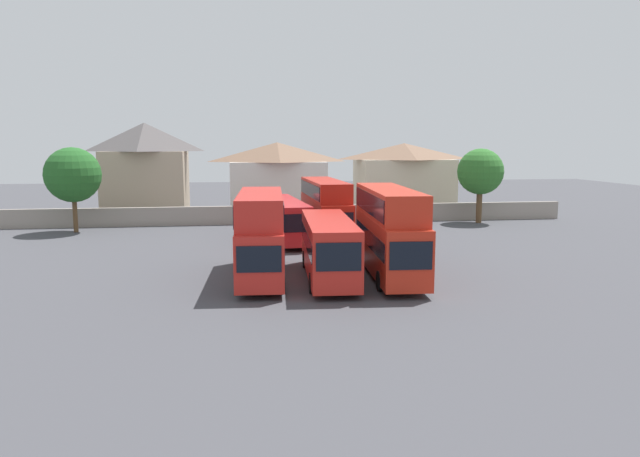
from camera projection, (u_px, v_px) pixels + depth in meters
ground at (297, 232)px, 51.63m from camera, size 140.00×140.00×0.00m
depot_boundary_wall at (291, 214)px, 57.03m from camera, size 56.00×0.50×1.80m
bus_1 at (261, 231)px, 33.46m from camera, size 3.10×10.39×4.98m
bus_2 at (329, 245)px, 33.38m from camera, size 3.12×10.41×3.50m
bus_3 at (389, 227)px, 33.99m from camera, size 3.13×11.09×5.19m
bus_4 at (284, 217)px, 46.99m from camera, size 3.35×11.76×3.27m
bus_5 at (325, 206)px, 47.66m from camera, size 2.82×11.30×4.82m
house_terrace_left at (146, 169)px, 61.43m from camera, size 8.76×7.54×9.97m
house_terrace_centre at (277, 179)px, 62.54m from camera, size 10.56×6.56×7.93m
house_terrace_right at (404, 177)px, 66.30m from camera, size 10.98×7.10×7.84m
tree_left_of_lot at (73, 175)px, 50.81m from camera, size 4.82×4.82×7.49m
tree_behind_wall at (480, 172)px, 57.03m from camera, size 4.51×4.51×7.33m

